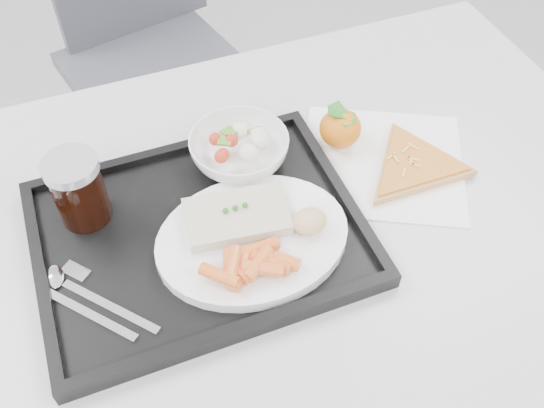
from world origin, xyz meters
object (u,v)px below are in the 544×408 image
Objects in this scene: cola_glass at (78,189)px; tangerine at (340,128)px; chair at (145,27)px; dinner_plate at (253,239)px; tray at (199,235)px; salad_bowl at (239,150)px; pizza_slice at (414,165)px; table at (268,248)px.

cola_glass is 1.36× the size of tangerine.
chair is 3.44× the size of dinner_plate.
cola_glass reaches higher than tray.
dinner_plate is 2.50× the size of cola_glass.
tray is 0.15m from salad_bowl.
cola_glass reaches higher than pizza_slice.
cola_glass reaches higher than dinner_plate.
cola_glass is (-0.14, 0.09, 0.06)m from tray.
chair reaches higher than salad_bowl.
tray is 1.67× the size of dinner_plate.
table is 4.44× the size of dinner_plate.
tangerine is at bearing 131.65° from pizza_slice.
cola_glass is (-0.24, -0.78, 0.28)m from chair.
tray is 0.29m from tangerine.
table is 0.29m from cola_glass.
pizza_slice is (0.25, 0.01, 0.08)m from table.
chair is 0.80m from salad_bowl.
salad_bowl is at bearing -89.58° from chair.
chair is at bearing 88.11° from dinner_plate.
salad_bowl is (0.01, -0.76, 0.25)m from chair.
dinner_plate is 0.25m from tangerine.
tray is (-0.09, -0.87, 0.22)m from chair.
tray is 0.35m from pizza_slice.
cola_glass is 0.41m from tangerine.
cola_glass is 0.50m from pizza_slice.
dinner_plate reaches higher than table.
salad_bowl reaches higher than pizza_slice.
table is at bearing -89.40° from salad_bowl.
chair is 8.61× the size of cola_glass.
chair is at bearing 102.61° from tangerine.
cola_glass reaches higher than salad_bowl.
dinner_plate is at bearing -102.92° from salad_bowl.
salad_bowl reaches higher than tray.
tray is (-0.10, 0.01, 0.08)m from table.
tangerine is (0.41, 0.01, -0.04)m from cola_glass.
table is at bearing -21.28° from cola_glass.
chair is 11.70× the size of tangerine.
salad_bowl is at bearing 176.83° from tangerine.
salad_bowl is 0.17m from tangerine.
cola_glass is (-0.24, -0.02, 0.03)m from salad_bowl.
chair reaches higher than table.
dinner_plate is at bearing -169.65° from pizza_slice.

